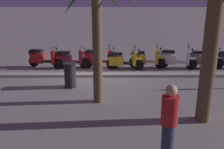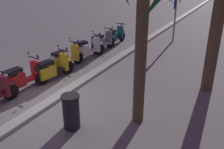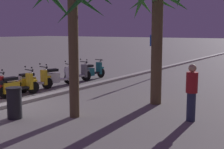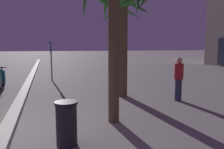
% 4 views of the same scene
% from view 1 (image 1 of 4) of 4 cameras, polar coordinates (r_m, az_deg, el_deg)
% --- Properties ---
extents(ground_plane, '(200.00, 200.00, 0.00)m').
position_cam_1_polar(ground_plane, '(11.01, -4.43, -0.02)').
color(ground_plane, gray).
extents(curb_strip, '(60.00, 0.36, 0.12)m').
position_cam_1_polar(curb_strip, '(10.76, -4.53, -0.11)').
color(curb_strip, '#BCB7AD').
rests_on(curb_strip, ground).
extents(scooter_grey_far_back, '(1.76, 0.60, 1.17)m').
position_cam_1_polar(scooter_grey_far_back, '(12.67, 20.15, 3.37)').
color(scooter_grey_far_back, black).
rests_on(scooter_grey_far_back, ground).
extents(scooter_white_mid_centre, '(1.78, 0.78, 1.17)m').
position_cam_1_polar(scooter_white_mid_centre, '(12.26, 14.24, 3.51)').
color(scooter_white_mid_centre, black).
rests_on(scooter_white_mid_centre, ground).
extents(scooter_yellow_mid_rear, '(1.77, 0.60, 1.17)m').
position_cam_1_polar(scooter_yellow_mid_rear, '(12.05, 7.50, 3.59)').
color(scooter_yellow_mid_rear, black).
rests_on(scooter_yellow_mid_rear, ground).
extents(scooter_yellow_lead_nearest, '(1.78, 0.62, 1.17)m').
position_cam_1_polar(scooter_yellow_lead_nearest, '(11.69, 2.37, 3.29)').
color(scooter_yellow_lead_nearest, black).
rests_on(scooter_yellow_lead_nearest, ground).
extents(scooter_red_last_in_row, '(1.78, 0.58, 1.17)m').
position_cam_1_polar(scooter_red_last_in_row, '(12.01, -3.27, 3.74)').
color(scooter_red_last_in_row, black).
rests_on(scooter_red_last_in_row, ground).
extents(scooter_maroon_second_in_line, '(1.75, 0.56, 1.04)m').
position_cam_1_polar(scooter_maroon_second_in_line, '(12.07, -9.81, 3.51)').
color(scooter_maroon_second_in_line, black).
rests_on(scooter_maroon_second_in_line, ground).
extents(scooter_red_mid_front, '(1.79, 0.79, 1.04)m').
position_cam_1_polar(scooter_red_mid_front, '(12.52, -15.81, 3.67)').
color(scooter_red_mid_front, black).
rests_on(scooter_red_mid_front, ground).
extents(pedestrian_strolling_near_curb, '(0.34, 0.34, 1.68)m').
position_cam_1_polar(pedestrian_strolling_near_curb, '(5.09, 13.06, -10.77)').
color(pedestrian_strolling_near_curb, '#2D3351').
rests_on(pedestrian_strolling_near_curb, ground).
extents(litter_bin, '(0.48, 0.48, 0.95)m').
position_cam_1_polar(litter_bin, '(9.43, -9.67, -0.09)').
color(litter_bin, '#232328').
rests_on(litter_bin, ground).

